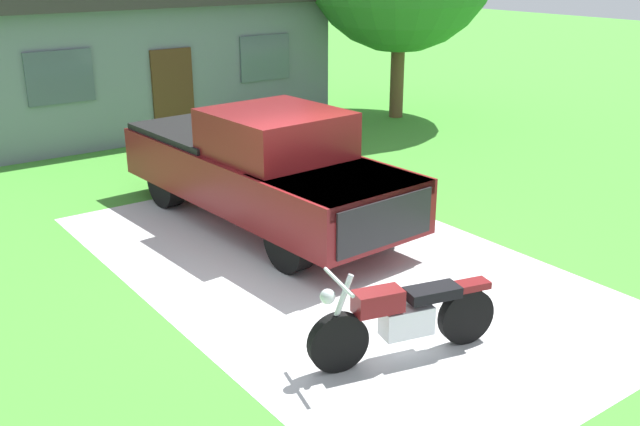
# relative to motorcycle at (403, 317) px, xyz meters

# --- Properties ---
(ground_plane) EXTENTS (80.00, 80.00, 0.00)m
(ground_plane) POSITION_rel_motorcycle_xyz_m (0.81, 2.33, -0.47)
(ground_plane) COLOR #439131
(driveway_pad) EXTENTS (5.04, 8.46, 0.01)m
(driveway_pad) POSITION_rel_motorcycle_xyz_m (0.81, 2.33, -0.47)
(driveway_pad) COLOR silver
(driveway_pad) RESTS_ON ground
(motorcycle) EXTENTS (2.17, 0.88, 1.09)m
(motorcycle) POSITION_rel_motorcycle_xyz_m (0.00, 0.00, 0.00)
(motorcycle) COLOR black
(motorcycle) RESTS_ON ground
(pickup_truck) EXTENTS (2.31, 5.72, 1.90)m
(pickup_truck) POSITION_rel_motorcycle_xyz_m (1.01, 4.48, 0.48)
(pickup_truck) COLOR black
(pickup_truck) RESTS_ON ground
(neighbor_house) EXTENTS (9.60, 5.60, 3.50)m
(neighbor_house) POSITION_rel_motorcycle_xyz_m (2.31, 12.88, 1.32)
(neighbor_house) COLOR slate
(neighbor_house) RESTS_ON ground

